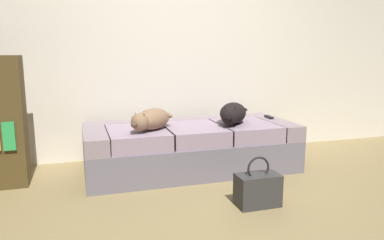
{
  "coord_description": "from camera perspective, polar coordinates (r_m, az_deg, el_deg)",
  "views": [
    {
      "loc": [
        -1.01,
        -2.19,
        1.12
      ],
      "look_at": [
        0.0,
        1.07,
        0.5
      ],
      "focal_mm": 34.54,
      "sensor_mm": 36.0,
      "label": 1
    }
  ],
  "objects": [
    {
      "name": "dog_tan",
      "position": [
        3.27,
        -6.39,
        0.09
      ],
      "size": [
        0.47,
        0.47,
        0.19
      ],
      "color": "#866448",
      "rests_on": "couch"
    },
    {
      "name": "tv_remote",
      "position": [
        3.94,
        11.77,
        0.45
      ],
      "size": [
        0.06,
        0.15,
        0.02
      ],
      "primitive_type": "cube",
      "rotation": [
        0.0,
        0.0,
        -0.1
      ],
      "color": "black",
      "rests_on": "couch"
    },
    {
      "name": "couch",
      "position": [
        3.58,
        -0.24,
        -4.19
      ],
      "size": [
        1.98,
        0.87,
        0.45
      ],
      "color": "slate",
      "rests_on": "ground"
    },
    {
      "name": "dog_dark",
      "position": [
        3.55,
        6.28,
        1.02
      ],
      "size": [
        0.44,
        0.55,
        0.2
      ],
      "color": "black",
      "rests_on": "couch"
    },
    {
      "name": "handbag",
      "position": [
        2.82,
        10.11,
        -10.5
      ],
      "size": [
        0.32,
        0.18,
        0.38
      ],
      "color": "#323131",
      "rests_on": "ground"
    },
    {
      "name": "ground_plane",
      "position": [
        2.66,
        7.09,
        -14.63
      ],
      "size": [
        10.0,
        10.0,
        0.0
      ],
      "primitive_type": "plane",
      "color": "olive"
    },
    {
      "name": "back_wall",
      "position": [
        4.09,
        -2.99,
        14.26
      ],
      "size": [
        6.4,
        0.1,
        2.8
      ],
      "primitive_type": "cube",
      "color": "beige",
      "rests_on": "ground"
    }
  ]
}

